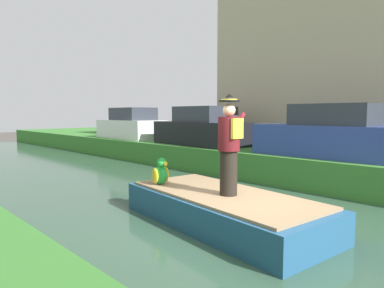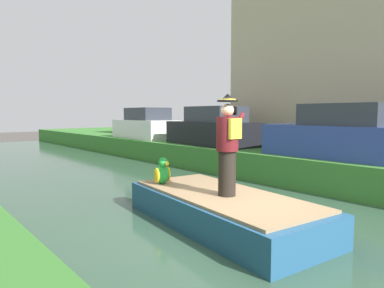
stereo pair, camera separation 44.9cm
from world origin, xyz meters
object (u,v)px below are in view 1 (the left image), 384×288
(parked_car_blue, at_px, (329,135))
(parked_car_white, at_px, (131,126))
(boat, at_px, (223,209))
(parked_car_dark, at_px, (201,129))
(person_pirate, at_px, (229,145))
(parrot_plush, at_px, (161,173))

(parked_car_blue, xyz_separation_m, parked_car_white, (0.00, 9.94, 0.00))
(boat, height_order, parked_car_dark, parked_car_dark)
(person_pirate, height_order, parked_car_blue, person_pirate)
(parrot_plush, xyz_separation_m, parked_car_white, (5.15, 8.66, 0.65))
(parked_car_dark, relative_size, parked_car_white, 1.01)
(parked_car_white, bearing_deg, boat, -115.42)
(parked_car_blue, relative_size, parked_car_white, 0.98)
(parrot_plush, height_order, parked_car_white, parked_car_white)
(parrot_plush, relative_size, parked_car_white, 0.14)
(parrot_plush, bearing_deg, person_pirate, -79.36)
(person_pirate, distance_m, parked_car_white, 11.36)
(parked_car_dark, xyz_separation_m, parked_car_white, (0.00, 4.81, 0.00))
(boat, distance_m, parked_car_white, 11.23)
(person_pirate, height_order, parked_car_white, person_pirate)
(boat, relative_size, person_pirate, 2.37)
(parked_car_blue, bearing_deg, person_pirate, -176.14)
(boat, xyz_separation_m, parked_car_blue, (4.79, 0.14, 1.20))
(person_pirate, relative_size, parked_car_dark, 0.45)
(parked_car_blue, xyz_separation_m, parked_car_dark, (0.00, 5.13, 0.00))
(parrot_plush, relative_size, parked_car_blue, 0.14)
(boat, xyz_separation_m, parked_car_dark, (4.79, 5.27, 1.20))
(person_pirate, bearing_deg, parked_car_dark, 61.19)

